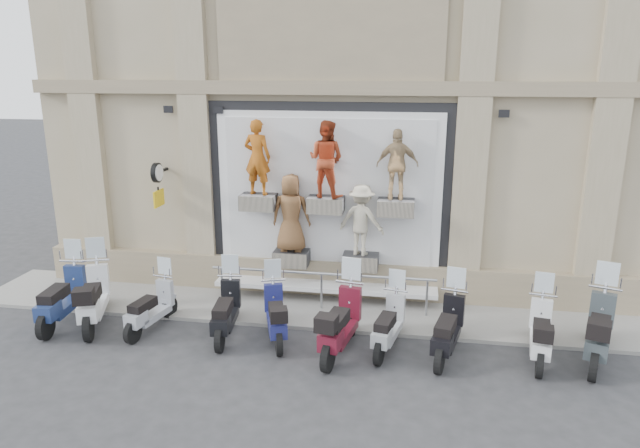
% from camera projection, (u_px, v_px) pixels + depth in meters
% --- Properties ---
extents(ground, '(90.00, 90.00, 0.00)m').
position_uv_depth(ground, '(304.00, 354.00, 10.86)').
color(ground, '#2E2E30').
rests_on(ground, ground).
extents(sidewalk, '(16.00, 2.20, 0.08)m').
position_uv_depth(sidewalk, '(322.00, 308.00, 12.84)').
color(sidewalk, gray).
rests_on(sidewalk, ground).
extents(building, '(14.00, 8.60, 12.00)m').
position_uv_depth(building, '(351.00, 40.00, 15.91)').
color(building, tan).
rests_on(building, ground).
extents(shop_vitrine, '(5.60, 0.86, 4.30)m').
position_uv_depth(shop_vitrine, '(328.00, 201.00, 12.83)').
color(shop_vitrine, black).
rests_on(shop_vitrine, ground).
extents(guard_rail, '(5.06, 0.10, 0.93)m').
position_uv_depth(guard_rail, '(321.00, 292.00, 12.63)').
color(guard_rail, '#9EA0A5').
rests_on(guard_rail, ground).
extents(clock_sign_bracket, '(0.10, 0.80, 1.02)m').
position_uv_depth(clock_sign_bracket, '(158.00, 179.00, 13.09)').
color(clock_sign_bracket, black).
rests_on(clock_sign_bracket, ground).
extents(scooter_a, '(0.81, 2.11, 1.67)m').
position_uv_depth(scooter_a, '(61.00, 286.00, 11.96)').
color(scooter_a, navy).
rests_on(scooter_a, ground).
extents(scooter_b, '(1.33, 2.20, 1.73)m').
position_uv_depth(scooter_b, '(92.00, 286.00, 11.90)').
color(scooter_b, white).
rests_on(scooter_b, ground).
extents(scooter_c, '(0.79, 1.79, 1.41)m').
position_uv_depth(scooter_c, '(150.00, 298.00, 11.69)').
color(scooter_c, '#91959E').
rests_on(scooter_c, ground).
extents(scooter_d, '(0.79, 1.94, 1.53)m').
position_uv_depth(scooter_d, '(225.00, 301.00, 11.41)').
color(scooter_d, black).
rests_on(scooter_d, ground).
extents(scooter_e, '(1.09, 1.91, 1.49)m').
position_uv_depth(scooter_e, '(276.00, 305.00, 11.27)').
color(scooter_e, navy).
rests_on(scooter_e, ground).
extents(scooter_f, '(0.95, 2.15, 1.69)m').
position_uv_depth(scooter_f, '(341.00, 311.00, 10.72)').
color(scooter_f, '#530E1C').
rests_on(scooter_f, ground).
extents(scooter_g, '(0.86, 1.84, 1.44)m').
position_uv_depth(scooter_g, '(389.00, 315.00, 10.88)').
color(scooter_g, '#A8ABAF').
rests_on(scooter_g, ground).
extents(scooter_h, '(0.98, 2.00, 1.56)m').
position_uv_depth(scooter_h, '(449.00, 318.00, 10.60)').
color(scooter_h, black).
rests_on(scooter_h, ground).
extents(scooter_i, '(0.86, 1.93, 1.51)m').
position_uv_depth(scooter_i, '(542.00, 322.00, 10.48)').
color(scooter_i, silver).
rests_on(scooter_i, ground).
extents(scooter_j, '(1.28, 2.22, 1.73)m').
position_uv_depth(scooter_j, '(601.00, 318.00, 10.38)').
color(scooter_j, '#333B3E').
rests_on(scooter_j, ground).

